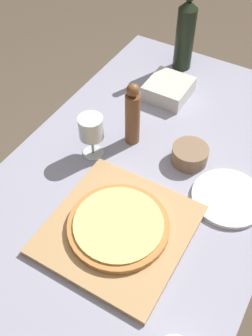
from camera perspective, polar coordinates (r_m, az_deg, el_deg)
The scene contains 10 objects.
ground_plane at distance 1.81m, azimuth 0.95°, elevation -17.40°, with size 12.00×12.00×0.00m, color brown.
dining_table at distance 1.24m, azimuth 1.32°, elevation -5.29°, with size 0.82×1.49×0.74m.
cutting_board at distance 1.07m, azimuth -1.09°, elevation -8.92°, with size 0.36×0.37×0.02m.
pizza at distance 1.05m, azimuth -1.11°, elevation -8.32°, with size 0.27×0.27×0.02m.
wine_bottle at distance 1.56m, azimuth 8.60°, elevation 18.73°, with size 0.07×0.07×0.35m.
pepper_mill at distance 1.22m, azimuth 0.95°, elevation 7.65°, with size 0.05×0.05×0.22m.
wine_glass at distance 1.18m, azimuth -5.09°, elevation 5.65°, with size 0.08×0.08×0.15m.
small_bowl at distance 1.23m, azimuth 9.23°, elevation 1.93°, with size 0.11×0.11×0.05m.
dinner_plate at distance 1.17m, azimuth 14.60°, elevation -4.19°, with size 0.21×0.21×0.01m.
food_container at distance 1.46m, azimuth 6.19°, elevation 11.32°, with size 0.15×0.16×0.06m.
Camera 1 is at (0.34, -0.65, 1.65)m, focal length 42.00 mm.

